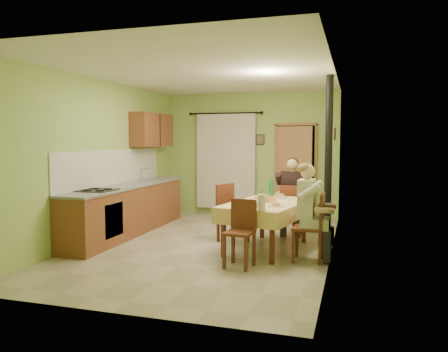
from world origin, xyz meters
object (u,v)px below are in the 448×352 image
(chair_left, at_px, (232,225))
(man_far, at_px, (292,188))
(man_right, at_px, (309,201))
(stove_flue, at_px, (328,183))
(dining_table, at_px, (267,226))
(chair_near, at_px, (240,246))
(chair_right, at_px, (309,241))
(chair_far, at_px, (291,220))

(chair_left, height_order, man_far, man_far)
(man_right, xyz_separation_m, stove_flue, (0.20, 1.09, 0.15))
(dining_table, distance_m, chair_near, 1.08)
(chair_right, relative_size, man_far, 0.71)
(chair_near, xyz_separation_m, chair_right, (0.88, 0.59, 0.00))
(man_right, bearing_deg, dining_table, 57.43)
(man_far, bearing_deg, chair_far, -90.00)
(chair_left, relative_size, stove_flue, 0.35)
(chair_far, bearing_deg, chair_right, -74.41)
(chair_far, distance_m, man_right, 1.74)
(chair_right, bearing_deg, chair_near, 124.81)
(man_far, height_order, man_right, same)
(man_far, relative_size, man_right, 1.00)
(chair_left, height_order, man_right, man_right)
(chair_far, xyz_separation_m, stove_flue, (0.66, -0.47, 0.74))
(chair_right, xyz_separation_m, chair_left, (-1.38, 0.83, -0.00))
(chair_near, distance_m, man_far, 2.29)
(chair_near, relative_size, man_far, 0.67)
(chair_far, xyz_separation_m, chair_right, (0.47, -1.57, 0.00))
(chair_left, height_order, stove_flue, stove_flue)
(chair_near, relative_size, man_right, 0.67)
(dining_table, height_order, man_right, man_right)
(chair_near, distance_m, stove_flue, 2.13)
(chair_right, distance_m, man_far, 1.75)
(chair_left, bearing_deg, chair_right, 86.55)
(chair_near, bearing_deg, stove_flue, -115.18)
(dining_table, height_order, stove_flue, stove_flue)
(man_right, bearing_deg, man_far, 17.25)
(dining_table, xyz_separation_m, chair_near, (-0.17, -1.06, -0.09))
(dining_table, xyz_separation_m, chair_far, (0.24, 1.10, -0.09))
(man_right, bearing_deg, chair_right, -90.00)
(chair_left, relative_size, man_right, 0.71)
(man_far, bearing_deg, chair_left, -141.93)
(chair_right, distance_m, chair_left, 1.62)
(dining_table, relative_size, chair_left, 1.94)
(chair_far, bearing_deg, stove_flue, -36.74)
(chair_left, distance_m, stove_flue, 1.75)
(chair_far, relative_size, chair_left, 0.95)
(chair_near, xyz_separation_m, stove_flue, (1.07, 1.69, 0.74))
(chair_near, height_order, man_right, man_right)
(chair_left, relative_size, man_far, 0.71)
(chair_far, xyz_separation_m, chair_near, (-0.41, -2.16, -0.00))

